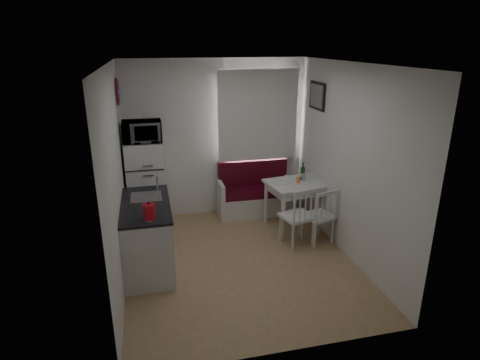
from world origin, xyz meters
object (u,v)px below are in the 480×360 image
Objects in this scene: kettle at (149,212)px; bench at (255,197)px; microwave at (142,131)px; kitchen_counter at (148,235)px; fridge at (146,185)px; wine_bottle at (303,171)px; dining_table at (300,187)px; chair_left at (300,211)px; chair_right at (321,211)px.

bench is at bearing 46.90° from kettle.
microwave reaches higher than kettle.
kitchen_counter is 0.93× the size of fridge.
kettle is 0.79× the size of wine_bottle.
dining_table is 3.88× the size of wine_bottle.
bench and chair_left have the same top height.
kitchen_counter is 1.20× the size of dining_table.
chair_left reaches higher than dining_table.
chair_left is at bearing -76.85° from bench.
fridge is (0.02, 1.24, 0.25)m from kitchen_counter.
chair_left is 2.29× the size of kettle.
wine_bottle reaches higher than chair_right.
microwave is 2.55m from wine_bottle.
microwave is at bearing -174.93° from bench.
wine_bottle is at bearing -10.19° from fridge.
fridge reaches higher than chair_right.
bench is at bearing 100.47° from chair_right.
dining_table is (0.56, -0.65, 0.37)m from bench.
fridge is at bearing 158.23° from dining_table.
kettle is at bearing -89.03° from fridge.
kitchen_counter is at bearing -172.33° from dining_table.
fridge reaches higher than wine_bottle.
dining_table is 2.66m from kettle.
chair_right is at bearing -12.74° from chair_left.
chair_left is at bearing -119.56° from dining_table.
fridge is 6.30× the size of kettle.
microwave is at bearing 90.99° from kettle.
microwave is (-2.43, 1.14, 1.05)m from chair_right.
chair_left is 0.90× the size of microwave.
kettle is (-2.40, -0.59, 0.49)m from chair_right.
bench is 2.47× the size of chair_left.
chair_left is 2.60m from microwave.
dining_table is 0.68m from chair_right.
fridge reaches higher than bench.
kettle is (-1.77, -1.89, 0.71)m from bench.
dining_table is 0.72m from chair_left.
kitchen_counter is 2.71× the size of chair_right.
chair_right is 2.71m from fridge.
kettle is (-2.07, -0.58, 0.45)m from chair_left.
wine_bottle is (2.43, -0.44, 0.19)m from fridge.
kitchen_counter is at bearing -143.32° from bench.
kitchen_counter is 4.64× the size of wine_bottle.
bench is 1.15× the size of dining_table.
kettle is 2.75m from wine_bottle.
kitchen_counter is 2.30× the size of microwave.
microwave reaches higher than fridge.
wine_bottle is at bearing -9.04° from microwave.
wine_bottle is at bearing -40.83° from bench.
fridge is 1.81m from kettle.
dining_table is at bearing 55.54° from chair_left.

